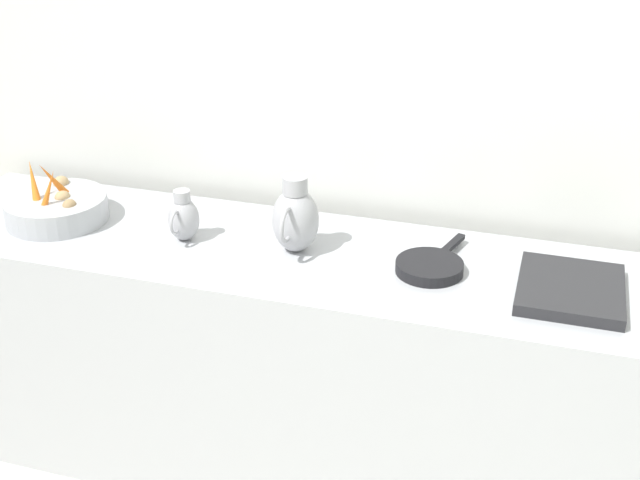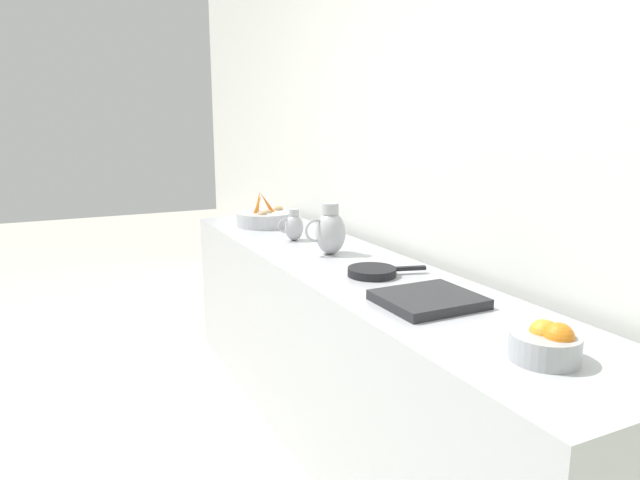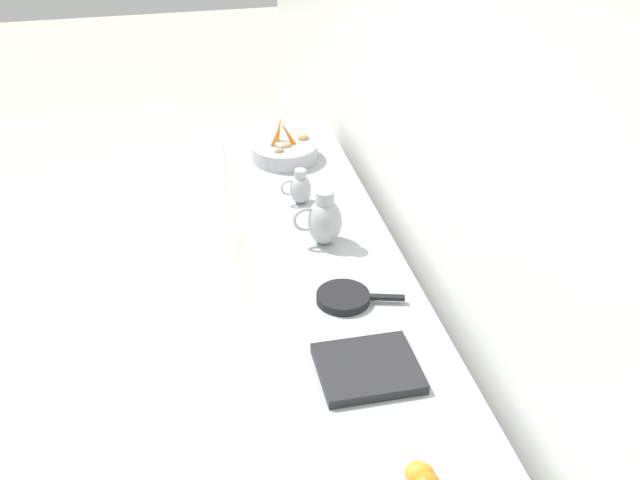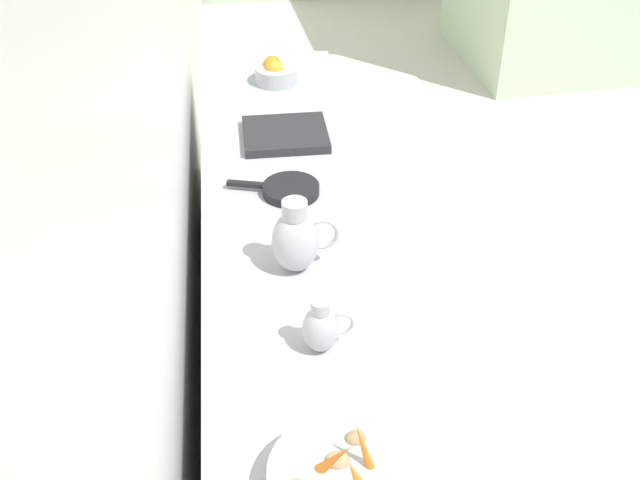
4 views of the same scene
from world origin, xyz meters
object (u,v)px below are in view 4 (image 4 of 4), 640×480
object	(u,v)px
metal_pitcher_tall	(296,239)
metal_pitcher_short	(321,327)
orange_bowl	(275,72)
skillet_on_counter	(289,189)

from	to	relation	value
metal_pitcher_tall	metal_pitcher_short	size ratio (longest dim) A/B	1.46
orange_bowl	metal_pitcher_tall	xyz separation A→B (m)	(-0.04, -1.39, 0.06)
skillet_on_counter	metal_pitcher_short	bearing A→B (deg)	-88.82
orange_bowl	skillet_on_counter	world-z (taller)	orange_bowl
metal_pitcher_tall	skillet_on_counter	size ratio (longest dim) A/B	0.75
skillet_on_counter	metal_pitcher_tall	bearing A→B (deg)	-92.07
orange_bowl	metal_pitcher_tall	bearing A→B (deg)	-91.50
metal_pitcher_tall	metal_pitcher_short	distance (m)	0.38
metal_pitcher_tall	metal_pitcher_short	xyz separation A→B (m)	(0.03, -0.37, -0.04)
metal_pitcher_tall	skillet_on_counter	bearing A→B (deg)	87.93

